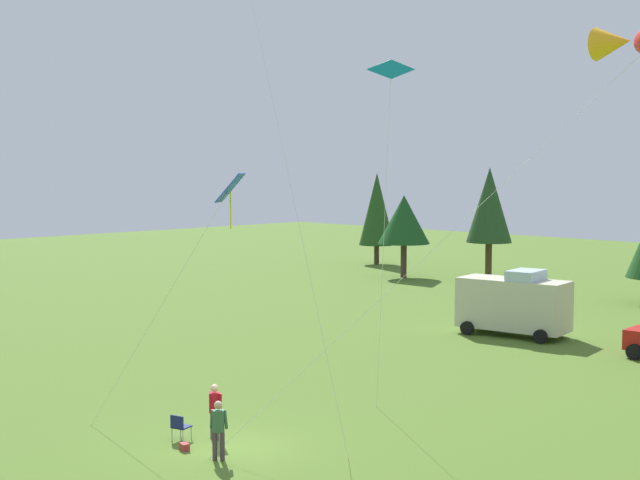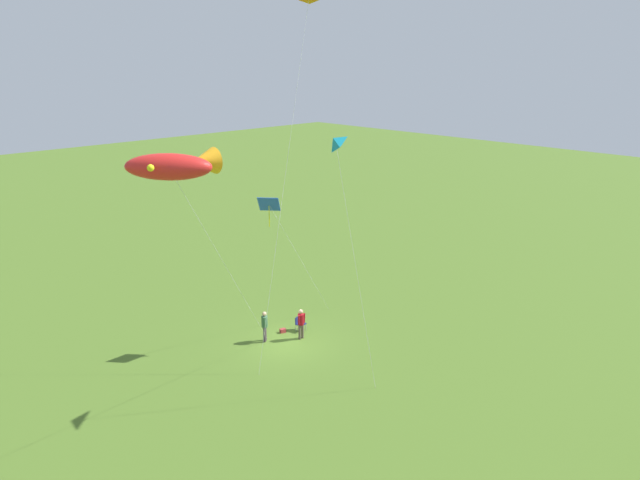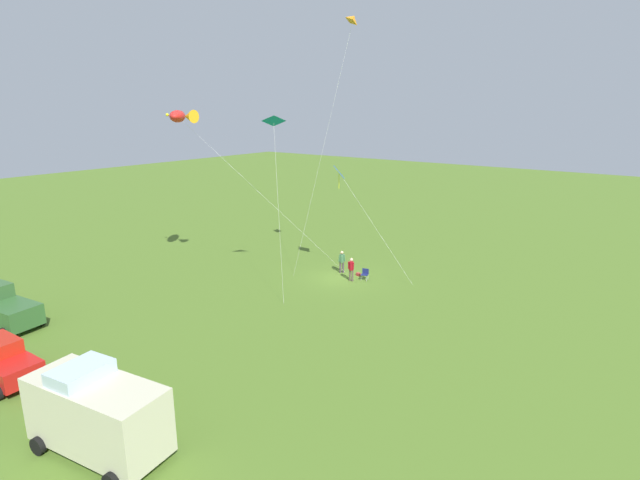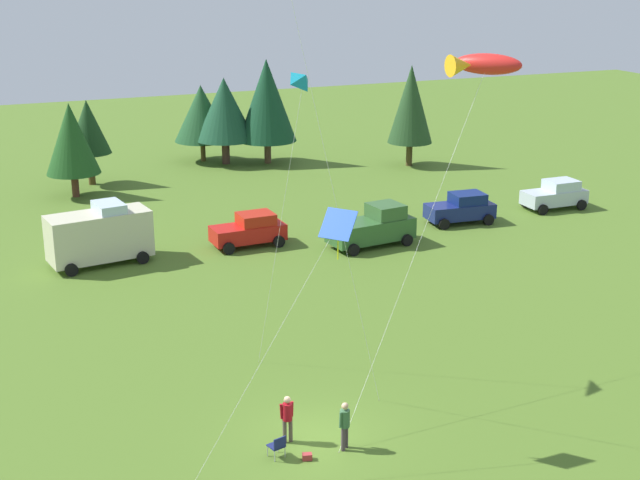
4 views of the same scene
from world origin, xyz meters
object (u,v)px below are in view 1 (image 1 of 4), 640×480
object	(u,v)px
person_kite_flyer	(218,426)
van_camper_beige	(514,303)
folding_chair	(180,425)
kite_diamond_blue	(227,194)
person_spectator	(215,407)
backpack_on_grass	(185,447)
kite_delta_teal	(391,67)

from	to	relation	value
person_kite_flyer	van_camper_beige	size ratio (longest dim) A/B	0.31
person_kite_flyer	folding_chair	distance (m)	2.37
folding_chair	kite_diamond_blue	world-z (taller)	kite_diamond_blue
van_camper_beige	folding_chair	bearing A→B (deg)	-92.68
person_kite_flyer	person_spectator	bearing A→B (deg)	15.11
kite_diamond_blue	person_kite_flyer	bearing A→B (deg)	-73.88
backpack_on_grass	person_spectator	bearing A→B (deg)	98.85
backpack_on_grass	person_kite_flyer	bearing A→B (deg)	6.13
folding_chair	person_spectator	size ratio (longest dim) A/B	0.47
van_camper_beige	kite_diamond_blue	size ratio (longest dim) A/B	0.69
person_kite_flyer	van_camper_beige	xyz separation A→B (m)	(-4.51, 22.47, 0.62)
kite_delta_teal	person_spectator	bearing A→B (deg)	-118.32
person_spectator	kite_delta_teal	xyz separation A→B (m)	(2.74, 5.08, 10.56)
van_camper_beige	person_spectator	bearing A→B (deg)	-90.69
person_spectator	van_camper_beige	size ratio (longest dim) A/B	0.31
person_kite_flyer	kite_diamond_blue	size ratio (longest dim) A/B	0.21
folding_chair	backpack_on_grass	bearing A→B (deg)	-133.45
van_camper_beige	kite_diamond_blue	xyz separation A→B (m)	(4.35, -21.94, 6.00)
backpack_on_grass	kite_diamond_blue	world-z (taller)	kite_diamond_blue
kite_delta_teal	van_camper_beige	bearing A→B (deg)	109.08
van_camper_beige	kite_delta_teal	distance (m)	19.85
van_camper_beige	kite_diamond_blue	distance (m)	23.16
person_kite_flyer	van_camper_beige	world-z (taller)	van_camper_beige
person_spectator	kite_delta_teal	bearing A→B (deg)	-30.50
kite_delta_teal	kite_diamond_blue	distance (m)	7.05
person_spectator	backpack_on_grass	bearing A→B (deg)	-173.33
backpack_on_grass	folding_chair	bearing A→B (deg)	151.91
van_camper_beige	kite_diamond_blue	bearing A→B (deg)	-87.17
van_camper_beige	kite_delta_teal	bearing A→B (deg)	-79.31
person_spectator	van_camper_beige	distance (m)	21.51
person_spectator	kite_delta_teal	distance (m)	12.04
backpack_on_grass	kite_diamond_blue	size ratio (longest dim) A/B	0.04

